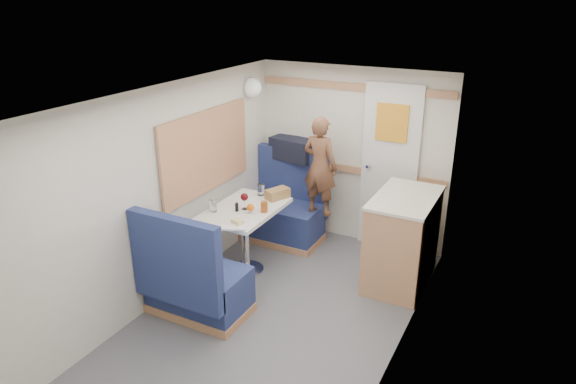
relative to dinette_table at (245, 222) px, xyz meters
The scene contains 26 objects.
floor 1.32m from the dinette_table, 56.98° to the right, with size 4.50×4.50×0.00m, color #515156.
ceiling 1.87m from the dinette_table, 56.98° to the right, with size 4.50×4.50×0.00m, color silver.
wall_back 1.47m from the dinette_table, 62.53° to the left, with size 2.20×0.02×2.00m, color silver.
wall_left 1.18m from the dinette_table, 114.23° to the right, with size 0.02×4.50×2.00m, color silver.
wall_right 2.06m from the dinette_table, 29.74° to the right, with size 0.02×4.50×2.00m, color silver.
oak_trim_low 1.42m from the dinette_table, 62.15° to the left, with size 2.15×0.02×0.08m, color #AD724E.
oak_trim_high 1.85m from the dinette_table, 62.15° to the left, with size 2.15×0.02×0.08m, color #AD724E.
side_window 0.81m from the dinette_table, behind, with size 0.04×1.30×0.72m, color #AEB398.
rear_door 1.69m from the dinette_table, 47.92° to the left, with size 0.62×0.12×1.86m.
dinette_table is the anchor object (origin of this frame).
bench_far 0.90m from the dinette_table, 90.00° to the left, with size 0.90×0.59×1.05m.
bench_near 0.90m from the dinette_table, 90.00° to the right, with size 0.90×0.59×1.05m.
ledge 1.16m from the dinette_table, 90.00° to the left, with size 0.90×0.14×0.04m, color #AD724E.
dome_light 1.51m from the dinette_table, 114.65° to the left, with size 0.20×0.20×0.20m, color white.
galley_counter 1.57m from the dinette_table, 20.54° to the left, with size 0.57×0.92×0.92m.
person 1.01m from the dinette_table, 59.76° to the left, with size 0.39×0.26×1.08m, color brown.
duffel_bag 1.21m from the dinette_table, 91.18° to the left, with size 0.53×0.25×0.25m, color black.
tray 0.40m from the dinette_table, 71.32° to the right, with size 0.25×0.33×0.02m, color white.
orange_fruit 0.25m from the dinette_table, 31.72° to the right, with size 0.07×0.07×0.07m, color orange.
cheese_block 0.45m from the dinette_table, 67.16° to the right, with size 0.11×0.06×0.04m, color #E5D184.
wine_glass 0.28m from the dinette_table, 53.31° to the right, with size 0.08×0.08×0.17m.
tumbler_left 0.38m from the dinette_table, 136.11° to the right, with size 0.08×0.08×0.12m, color white.
tumbler_mid 0.43m from the dinette_table, 93.96° to the left, with size 0.07×0.07×0.12m, color silver.
beer_glass 0.31m from the dinette_table, ahead, with size 0.07×0.07×0.11m, color #954615.
pepper_grinder 0.22m from the dinette_table, 102.36° to the right, with size 0.03×0.03×0.09m, color black.
bread_loaf 0.46m from the dinette_table, 65.24° to the left, with size 0.13×0.25×0.10m, color brown.
Camera 1 is at (1.89, -2.97, 2.75)m, focal length 32.00 mm.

